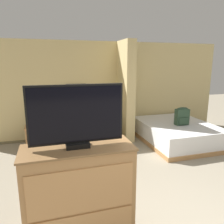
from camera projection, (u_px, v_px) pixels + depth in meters
wall_back at (107, 90)px, 6.14m from camera, size 6.88×0.16×2.60m
wall_partition_pillar at (126, 91)px, 5.80m from camera, size 0.24×0.83×2.60m
couch at (79, 130)px, 5.66m from camera, size 1.79×0.84×0.93m
coffee_table at (84, 143)px, 4.60m from camera, size 0.77×0.50×0.44m
side_table at (35, 129)px, 5.27m from camera, size 0.47×0.47×0.55m
table_lamp at (34, 116)px, 5.20m from camera, size 0.35×0.35×0.36m
tv_dresser at (80, 198)px, 2.38m from camera, size 1.16×0.48×1.19m
tv at (77, 116)px, 2.18m from camera, size 0.95×0.16×0.64m
bed at (176, 132)px, 5.73m from camera, size 1.70×2.10×0.50m
backpack at (182, 116)px, 5.46m from camera, size 0.34×0.19×0.45m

